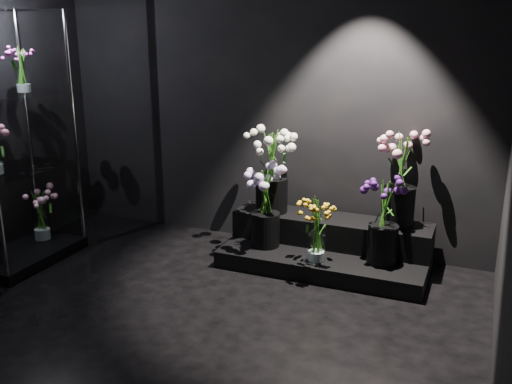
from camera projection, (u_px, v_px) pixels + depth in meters
The scene contains 11 objects.
floor at pixel (149, 344), 3.59m from camera, with size 4.00×4.00×0.00m, color black.
wall_back at pixel (267, 88), 4.96m from camera, with size 4.00×4.00×0.00m, color black.
display_riser at pixel (327, 246), 4.77m from camera, with size 1.67×0.74×0.37m.
display_case at pixel (12, 142), 4.58m from camera, with size 0.56×0.93×2.05m.
bouquet_orange_bells at pixel (317, 229), 4.44m from camera, with size 0.29×0.29×0.52m.
bouquet_lilac at pixel (265, 201), 4.71m from camera, with size 0.47×0.47×0.68m.
bouquet_purple at pixel (384, 218), 4.36m from camera, with size 0.41×0.41×0.66m.
bouquet_cream_roses at pixel (272, 167), 4.85m from camera, with size 0.49×0.49×0.71m.
bouquet_pink_roses at pixel (401, 173), 4.49m from camera, with size 0.45×0.45×0.76m.
bouquet_case_magenta at pixel (22, 69), 4.55m from camera, with size 0.27×0.27×0.36m.
bouquet_case_base_pink at pixel (40, 213), 5.02m from camera, with size 0.34×0.34×0.45m.
Camera 1 is at (1.84, -2.67, 1.94)m, focal length 40.00 mm.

